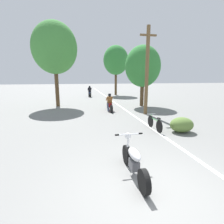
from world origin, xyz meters
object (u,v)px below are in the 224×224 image
roadside_tree_right_near (143,66)px  motorcycle_rider_far (90,93)px  roadside_tree_left (55,48)px  roadside_tree_right_far (116,60)px  bicycle_parked (155,123)px  utility_pole (147,70)px  motorcycle_rider_lead (110,104)px  motorcycle_foreground (134,161)px

roadside_tree_right_near → motorcycle_rider_far: size_ratio=2.45×
roadside_tree_left → roadside_tree_right_far: bearing=49.9°
roadside_tree_right_far → bicycle_parked: roadside_tree_right_far is taller
utility_pole → motorcycle_rider_lead: bearing=144.9°
roadside_tree_right_near → motorcycle_rider_far: 9.48m
motorcycle_rider_lead → roadside_tree_right_near: bearing=28.1°
bicycle_parked → roadside_tree_left: bearing=123.4°
roadside_tree_left → motorcycle_rider_far: roadside_tree_left is taller
roadside_tree_left → bicycle_parked: (5.34, -8.10, -4.51)m
motorcycle_foreground → roadside_tree_left: bearing=104.8°
motorcycle_rider_far → utility_pole: bearing=-75.0°
roadside_tree_left → motorcycle_foreground: bearing=-75.2°
utility_pole → bicycle_parked: 4.55m
roadside_tree_right_far → motorcycle_foreground: bearing=-100.9°
utility_pole → roadside_tree_right_far: 12.91m
motorcycle_rider_far → bicycle_parked: size_ratio=1.32×
utility_pole → roadside_tree_left: roadside_tree_left is taller
roadside_tree_right_far → motorcycle_rider_lead: size_ratio=3.39×
roadside_tree_right_near → motorcycle_rider_lead: bearing=-151.9°
utility_pole → bicycle_parked: bearing=-104.9°
bicycle_parked → motorcycle_rider_far: bearing=98.0°
roadside_tree_left → motorcycle_foreground: size_ratio=3.57×
motorcycle_rider_far → roadside_tree_left: bearing=-115.3°
roadside_tree_left → motorcycle_rider_far: bearing=64.7°
roadside_tree_right_near → roadside_tree_right_far: (-0.27, 9.51, 1.31)m
motorcycle_rider_far → roadside_tree_right_far: bearing=20.7°
utility_pole → roadside_tree_left: (-6.30, 4.51, 1.89)m
roadside_tree_left → motorcycle_rider_far: (3.24, 6.86, -4.32)m
roadside_tree_right_near → roadside_tree_right_far: bearing=91.6°
roadside_tree_left → utility_pole: bearing=-35.6°
roadside_tree_right_far → roadside_tree_left: (-6.96, -8.27, 0.14)m
motorcycle_rider_far → roadside_tree_right_near: bearing=-63.8°
motorcycle_rider_lead → motorcycle_rider_far: 9.83m
utility_pole → bicycle_parked: size_ratio=3.60×
roadside_tree_right_near → bicycle_parked: 7.74m
motorcycle_foreground → motorcycle_rider_far: motorcycle_rider_far is taller
motorcycle_foreground → motorcycle_rider_lead: bearing=83.7°
utility_pole → motorcycle_foreground: 8.30m
roadside_tree_right_near → bicycle_parked: size_ratio=3.23×
utility_pole → roadside_tree_right_near: utility_pole is taller
roadside_tree_right_near → roadside_tree_left: roadside_tree_left is taller
motorcycle_rider_far → bicycle_parked: 15.11m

